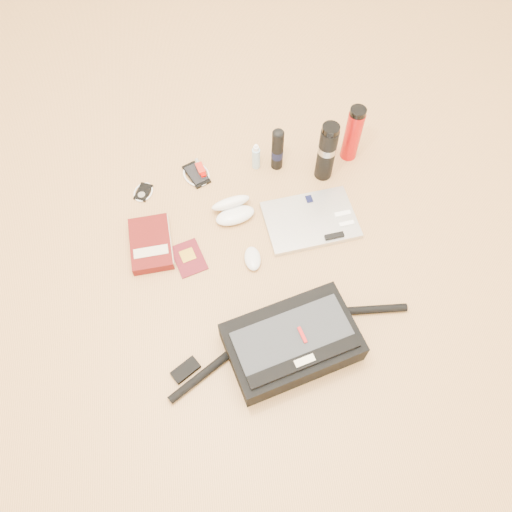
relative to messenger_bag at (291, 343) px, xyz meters
name	(u,v)px	position (x,y,z in m)	size (l,w,h in m)	color
ground	(264,271)	(-0.05, 0.30, -0.05)	(4.00, 4.00, 0.00)	tan
messenger_bag	(291,343)	(0.00, 0.00, 0.00)	(0.84, 0.36, 0.12)	black
laptop	(311,220)	(0.16, 0.49, -0.04)	(0.37, 0.27, 0.03)	#BCBDBF
book	(151,244)	(-0.45, 0.46, -0.03)	(0.16, 0.24, 0.04)	#4F0D0B
passport	(189,258)	(-0.32, 0.39, -0.05)	(0.14, 0.17, 0.01)	#540E16
mouse	(253,259)	(-0.08, 0.35, -0.04)	(0.06, 0.10, 0.03)	silver
sunglasses_case	(233,209)	(-0.13, 0.57, -0.02)	(0.18, 0.16, 0.09)	white
ipod	(143,192)	(-0.47, 0.72, -0.05)	(0.10, 0.10, 0.01)	black
phone	(196,174)	(-0.26, 0.78, -0.05)	(0.14, 0.15, 0.01)	black
inhaler	(200,168)	(-0.24, 0.80, -0.04)	(0.04, 0.10, 0.03)	red
spray_bottle	(256,157)	(-0.01, 0.79, 0.00)	(0.03, 0.03, 0.13)	#9CC2D6
aerosol_can	(277,149)	(0.08, 0.78, 0.05)	(0.05, 0.05, 0.20)	black
thermos_black	(327,152)	(0.26, 0.71, 0.08)	(0.08, 0.08, 0.27)	black
thermos_red	(353,134)	(0.38, 0.80, 0.07)	(0.07, 0.07, 0.26)	#B70F0E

